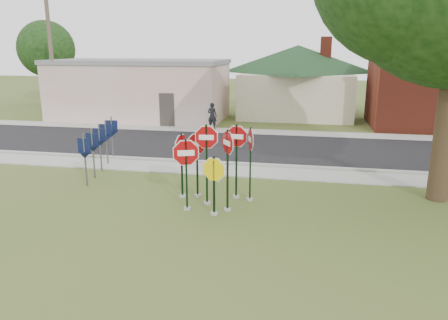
% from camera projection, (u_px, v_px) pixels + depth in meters
% --- Properties ---
extents(ground, '(120.00, 120.00, 0.00)m').
position_uv_depth(ground, '(200.00, 221.00, 13.08)').
color(ground, '#3D5520').
rests_on(ground, ground).
extents(sidewalk_near, '(60.00, 1.60, 0.06)m').
position_uv_depth(sidewalk_near, '(232.00, 171.00, 18.30)').
color(sidewalk_near, gray).
rests_on(sidewalk_near, ground).
extents(road, '(60.00, 7.00, 0.04)m').
position_uv_depth(road, '(248.00, 148.00, 22.57)').
color(road, black).
rests_on(road, ground).
extents(sidewalk_far, '(60.00, 1.60, 0.06)m').
position_uv_depth(sidewalk_far, '(258.00, 132.00, 26.65)').
color(sidewalk_far, gray).
rests_on(sidewalk_far, ground).
extents(curb, '(60.00, 0.20, 0.14)m').
position_uv_depth(curb, '(236.00, 164.00, 19.24)').
color(curb, gray).
rests_on(curb, ground).
extents(stop_sign_center, '(1.04, 0.24, 2.79)m').
position_uv_depth(stop_sign_center, '(207.00, 153.00, 14.08)').
color(stop_sign_center, gray).
rests_on(stop_sign_center, ground).
extents(stop_sign_yellow, '(1.02, 0.24, 1.97)m').
position_uv_depth(stop_sign_yellow, '(214.00, 179.00, 13.33)').
color(stop_sign_yellow, gray).
rests_on(stop_sign_yellow, ground).
extents(stop_sign_left, '(1.08, 0.38, 2.45)m').
position_uv_depth(stop_sign_left, '(186.00, 164.00, 13.64)').
color(stop_sign_left, gray).
rests_on(stop_sign_left, ground).
extents(stop_sign_right, '(0.61, 0.84, 2.72)m').
position_uv_depth(stop_sign_right, '(228.00, 159.00, 13.54)').
color(stop_sign_right, gray).
rests_on(stop_sign_right, ground).
extents(stop_sign_back_right, '(1.01, 0.24, 2.67)m').
position_uv_depth(stop_sign_back_right, '(236.00, 151.00, 14.73)').
color(stop_sign_back_right, gray).
rests_on(stop_sign_back_right, ground).
extents(stop_sign_back_left, '(0.87, 0.52, 2.39)m').
position_uv_depth(stop_sign_back_left, '(197.00, 156.00, 14.90)').
color(stop_sign_back_left, gray).
rests_on(stop_sign_back_left, ground).
extents(stop_sign_far_right, '(0.33, 0.98, 2.64)m').
position_uv_depth(stop_sign_far_right, '(250.00, 154.00, 14.47)').
color(stop_sign_far_right, gray).
rests_on(stop_sign_far_right, ground).
extents(stop_sign_far_left, '(0.28, 0.99, 2.37)m').
position_uv_depth(stop_sign_far_left, '(182.00, 157.00, 14.84)').
color(stop_sign_far_left, gray).
rests_on(stop_sign_far_left, ground).
extents(route_sign_row, '(1.43, 4.63, 2.00)m').
position_uv_depth(route_sign_row, '(100.00, 143.00, 18.07)').
color(route_sign_row, '#59595E').
rests_on(route_sign_row, ground).
extents(building_stucco, '(12.20, 6.20, 4.20)m').
position_uv_depth(building_stucco, '(140.00, 89.00, 31.32)').
color(building_stucco, beige).
rests_on(building_stucco, ground).
extents(building_house, '(11.60, 11.60, 6.20)m').
position_uv_depth(building_house, '(298.00, 66.00, 32.68)').
color(building_house, beige).
rests_on(building_house, ground).
extents(utility_pole_near, '(2.20, 0.26, 9.50)m').
position_uv_depth(utility_pole_near, '(51.00, 48.00, 28.90)').
color(utility_pole_near, brown).
rests_on(utility_pole_near, ground).
extents(bg_tree_left, '(4.90, 4.90, 7.35)m').
position_uv_depth(bg_tree_left, '(46.00, 49.00, 38.41)').
color(bg_tree_left, '#302015').
rests_on(bg_tree_left, ground).
extents(pedestrian, '(0.66, 0.48, 1.67)m').
position_uv_depth(pedestrian, '(212.00, 116.00, 27.17)').
color(pedestrian, black).
rests_on(pedestrian, sidewalk_far).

